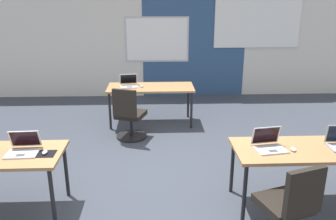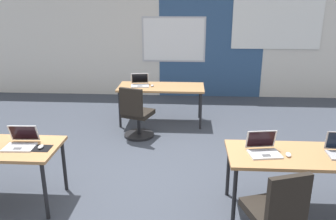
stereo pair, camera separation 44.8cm
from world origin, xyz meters
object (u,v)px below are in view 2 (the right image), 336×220
(chair_near_right_inner, at_px, (274,219))
(laptop_far_left, at_px, (140,83))
(desk_far_center, at_px, (161,89))
(mouse_far_left, at_px, (152,86))
(laptop_near_right_inner, at_px, (263,149))
(desk_near_right, at_px, (302,159))
(mouse_near_left_inner, at_px, (41,147))
(mouse_near_right_inner, at_px, (288,155))
(chair_far_left, at_px, (137,117))
(laptop_near_left_inner, at_px, (21,142))

(chair_near_right_inner, relative_size, laptop_far_left, 2.48)
(laptop_far_left, bearing_deg, desk_far_center, -12.37)
(mouse_far_left, bearing_deg, laptop_near_right_inner, -61.66)
(laptop_near_right_inner, bearing_deg, desk_far_center, 106.52)
(desk_near_right, xyz_separation_m, mouse_near_left_inner, (-2.87, -0.03, 0.08))
(desk_near_right, xyz_separation_m, mouse_near_right_inner, (-0.16, -0.06, 0.08))
(chair_far_left, bearing_deg, mouse_far_left, -85.72)
(desk_near_right, distance_m, laptop_far_left, 3.56)
(laptop_far_left, xyz_separation_m, laptop_near_left_inner, (-0.96, -2.81, 0.00))
(desk_near_right, xyz_separation_m, desk_far_center, (-1.75, 2.80, 0.00))
(desk_far_center, distance_m, mouse_far_left, 0.18)
(laptop_far_left, relative_size, laptop_near_left_inner, 1.08)
(desk_near_right, relative_size, chair_far_left, 1.74)
(desk_near_right, bearing_deg, mouse_near_right_inner, -160.75)
(laptop_near_right_inner, bearing_deg, desk_near_right, -9.54)
(desk_near_right, distance_m, mouse_far_left, 3.38)
(mouse_near_right_inner, height_order, mouse_far_left, same)
(laptop_near_right_inner, relative_size, laptop_far_left, 1.00)
(mouse_near_right_inner, height_order, laptop_far_left, laptop_far_left)
(desk_near_right, relative_size, chair_near_right_inner, 1.74)
(laptop_near_right_inner, xyz_separation_m, chair_far_left, (-1.69, 2.03, -0.39))
(laptop_near_right_inner, distance_m, laptop_far_left, 3.32)
(desk_near_right, bearing_deg, chair_far_left, 136.03)
(mouse_far_left, bearing_deg, mouse_near_right_inner, -58.31)
(chair_far_left, bearing_deg, laptop_near_left_inner, 82.29)
(desk_far_center, bearing_deg, laptop_near_right_inner, -64.52)
(chair_near_right_inner, bearing_deg, laptop_near_left_inner, -33.18)
(mouse_far_left, xyz_separation_m, laptop_near_left_inner, (-1.20, -2.76, 0.03))
(chair_near_right_inner, bearing_deg, laptop_near_right_inner, -109.22)
(desk_near_right, bearing_deg, laptop_near_left_inner, 179.65)
(mouse_far_left, distance_m, mouse_near_left_inner, 2.97)
(mouse_near_right_inner, distance_m, mouse_far_left, 3.33)
(desk_far_center, distance_m, mouse_near_right_inner, 3.27)
(desk_far_center, relative_size, mouse_near_right_inner, 15.01)
(mouse_near_right_inner, xyz_separation_m, laptop_far_left, (-1.99, 2.89, 0.03))
(desk_far_center, bearing_deg, chair_far_left, -115.08)
(mouse_far_left, bearing_deg, laptop_near_left_inner, -113.56)
(laptop_near_right_inner, distance_m, laptop_near_left_inner, 2.70)
(laptop_far_left, height_order, mouse_far_left, laptop_far_left)
(desk_far_center, distance_m, chair_far_left, 0.89)
(desk_far_center, xyz_separation_m, chair_near_right_inner, (1.32, -3.48, -0.28))
(mouse_near_right_inner, distance_m, mouse_near_left_inner, 2.71)
(desk_near_right, height_order, laptop_near_left_inner, laptop_near_left_inner)
(mouse_near_right_inner, distance_m, laptop_far_left, 3.51)
(laptop_far_left, height_order, laptop_near_left_inner, laptop_near_left_inner)
(mouse_far_left, bearing_deg, chair_far_left, -104.62)
(desk_far_center, xyz_separation_m, laptop_near_left_inner, (-1.37, -2.78, 0.11))
(desk_near_right, distance_m, chair_near_right_inner, 0.85)
(laptop_far_left, height_order, chair_far_left, laptop_far_left)
(mouse_near_right_inner, relative_size, chair_far_left, 0.12)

